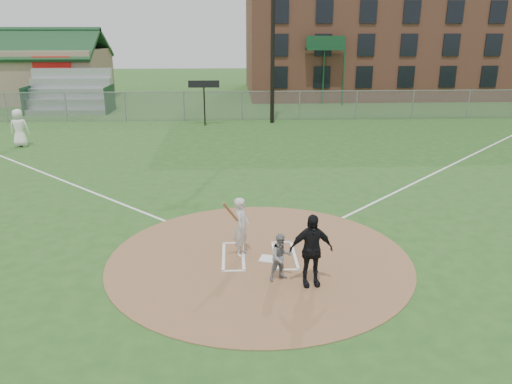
{
  "coord_description": "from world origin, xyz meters",
  "views": [
    {
      "loc": [
        -0.7,
        -12.61,
        6.11
      ],
      "look_at": [
        0.0,
        2.0,
        1.3
      ],
      "focal_mm": 35.0,
      "sensor_mm": 36.0,
      "label": 1
    }
  ],
  "objects_px": {
    "ondeck_player": "(19,128)",
    "catcher": "(281,257)",
    "home_plate": "(268,259)",
    "umpire": "(311,250)",
    "batter_at_plate": "(241,226)"
  },
  "relations": [
    {
      "from": "batter_at_plate",
      "to": "home_plate",
      "type": "bearing_deg",
      "value": -26.65
    },
    {
      "from": "umpire",
      "to": "catcher",
      "type": "bearing_deg",
      "value": 151.17
    },
    {
      "from": "ondeck_player",
      "to": "batter_at_plate",
      "type": "height_order",
      "value": "ondeck_player"
    },
    {
      "from": "home_plate",
      "to": "ondeck_player",
      "type": "relative_size",
      "value": 0.22
    },
    {
      "from": "home_plate",
      "to": "ondeck_player",
      "type": "distance_m",
      "value": 19.2
    },
    {
      "from": "umpire",
      "to": "batter_at_plate",
      "type": "distance_m",
      "value": 2.47
    },
    {
      "from": "ondeck_player",
      "to": "catcher",
      "type": "bearing_deg",
      "value": 127.71
    },
    {
      "from": "umpire",
      "to": "batter_at_plate",
      "type": "relative_size",
      "value": 1.05
    },
    {
      "from": "umpire",
      "to": "batter_at_plate",
      "type": "xyz_separation_m",
      "value": [
        -1.66,
        1.82,
        -0.08
      ]
    },
    {
      "from": "catcher",
      "to": "umpire",
      "type": "xyz_separation_m",
      "value": [
        0.7,
        -0.3,
        0.31
      ]
    },
    {
      "from": "home_plate",
      "to": "batter_at_plate",
      "type": "bearing_deg",
      "value": 153.35
    },
    {
      "from": "batter_at_plate",
      "to": "catcher",
      "type": "bearing_deg",
      "value": -57.56
    },
    {
      "from": "home_plate",
      "to": "catcher",
      "type": "height_order",
      "value": "catcher"
    },
    {
      "from": "ondeck_player",
      "to": "home_plate",
      "type": "bearing_deg",
      "value": 129.3
    },
    {
      "from": "catcher",
      "to": "umpire",
      "type": "relative_size",
      "value": 0.66
    }
  ]
}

